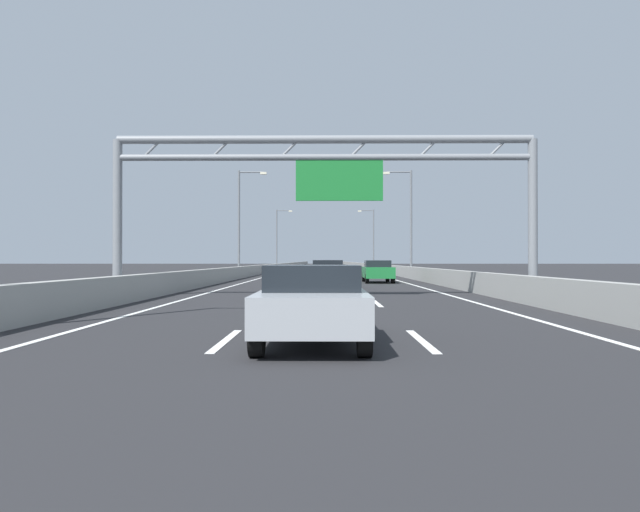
{
  "coord_description": "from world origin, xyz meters",
  "views": [
    {
      "loc": [
        0.03,
        1.96,
        1.49
      ],
      "look_at": [
        -0.49,
        59.43,
        1.88
      ],
      "focal_mm": 32.22,
      "sensor_mm": 36.0,
      "label": 1
    }
  ],
  "objects": [
    {
      "name": "lane_dash_right_9",
      "position": [
        1.8,
        84.5,
        0.01
      ],
      "size": [
        0.16,
        3.0,
        0.01
      ],
      "primitive_type": "cube",
      "color": "white",
      "rests_on": "ground_plane"
    },
    {
      "name": "lane_dash_left_11",
      "position": [
        -1.8,
        102.5,
        0.01
      ],
      "size": [
        0.16,
        3.0,
        0.01
      ],
      "primitive_type": "cube",
      "color": "white",
      "rests_on": "ground_plane"
    },
    {
      "name": "lane_dash_left_2",
      "position": [
        -1.8,
        21.5,
        0.01
      ],
      "size": [
        0.16,
        3.0,
        0.01
      ],
      "primitive_type": "cube",
      "color": "white",
      "rests_on": "ground_plane"
    },
    {
      "name": "edge_line_right",
      "position": [
        5.25,
        88.0,
        0.01
      ],
      "size": [
        0.16,
        176.0,
        0.01
      ],
      "primitive_type": "cube",
      "color": "white",
      "rests_on": "ground_plane"
    },
    {
      "name": "lane_dash_right_6",
      "position": [
        1.8,
        57.5,
        0.01
      ],
      "size": [
        0.16,
        3.0,
        0.01
      ],
      "primitive_type": "cube",
      "color": "white",
      "rests_on": "ground_plane"
    },
    {
      "name": "lane_dash_left_7",
      "position": [
        -1.8,
        66.5,
        0.01
      ],
      "size": [
        0.16,
        3.0,
        0.01
      ],
      "primitive_type": "cube",
      "color": "white",
      "rests_on": "ground_plane"
    },
    {
      "name": "lane_dash_right_1",
      "position": [
        1.8,
        12.5,
        0.01
      ],
      "size": [
        0.16,
        3.0,
        0.01
      ],
      "primitive_type": "cube",
      "color": "white",
      "rests_on": "ground_plane"
    },
    {
      "name": "white_car",
      "position": [
        0.13,
        119.33,
        0.75
      ],
      "size": [
        1.86,
        4.62,
        1.46
      ],
      "color": "silver",
      "rests_on": "ground_plane"
    },
    {
      "name": "barrier_left",
      "position": [
        -6.9,
        110.0,
        0.47
      ],
      "size": [
        0.45,
        220.0,
        0.95
      ],
      "color": "#9E9E99",
      "rests_on": "ground_plane"
    },
    {
      "name": "lane_dash_right_4",
      "position": [
        1.8,
        39.5,
        0.01
      ],
      "size": [
        0.16,
        3.0,
        0.01
      ],
      "primitive_type": "cube",
      "color": "white",
      "rests_on": "ground_plane"
    },
    {
      "name": "lane_dash_right_17",
      "position": [
        1.8,
        156.5,
        0.01
      ],
      "size": [
        0.16,
        3.0,
        0.01
      ],
      "primitive_type": "cube",
      "color": "white",
      "rests_on": "ground_plane"
    },
    {
      "name": "lane_dash_right_12",
      "position": [
        1.8,
        111.5,
        0.01
      ],
      "size": [
        0.16,
        3.0,
        0.01
      ],
      "primitive_type": "cube",
      "color": "white",
      "rests_on": "ground_plane"
    },
    {
      "name": "lane_dash_right_7",
      "position": [
        1.8,
        66.5,
        0.01
      ],
      "size": [
        0.16,
        3.0,
        0.01
      ],
      "primitive_type": "cube",
      "color": "white",
      "rests_on": "ground_plane"
    },
    {
      "name": "lane_dash_right_2",
      "position": [
        1.8,
        21.5,
        0.01
      ],
      "size": [
        0.16,
        3.0,
        0.01
      ],
      "primitive_type": "cube",
      "color": "white",
      "rests_on": "ground_plane"
    },
    {
      "name": "lane_dash_right_13",
      "position": [
        1.8,
        120.5,
        0.01
      ],
      "size": [
        0.16,
        3.0,
        0.01
      ],
      "primitive_type": "cube",
      "color": "white",
      "rests_on": "ground_plane"
    },
    {
      "name": "lane_dash_right_15",
      "position": [
        1.8,
        138.5,
        0.01
      ],
      "size": [
        0.16,
        3.0,
        0.01
      ],
      "primitive_type": "cube",
      "color": "white",
      "rests_on": "ground_plane"
    },
    {
      "name": "lane_dash_left_10",
      "position": [
        -1.8,
        93.5,
        0.01
      ],
      "size": [
        0.16,
        3.0,
        0.01
      ],
      "primitive_type": "cube",
      "color": "white",
      "rests_on": "ground_plane"
    },
    {
      "name": "streetlamp_right_far",
      "position": [
        7.47,
        93.07,
        5.4
      ],
      "size": [
        2.58,
        0.28,
        9.5
      ],
      "color": "slate",
      "rests_on": "ground_plane"
    },
    {
      "name": "lane_dash_left_4",
      "position": [
        -1.8,
        39.5,
        0.01
      ],
      "size": [
        0.16,
        3.0,
        0.01
      ],
      "primitive_type": "cube",
      "color": "white",
      "rests_on": "ground_plane"
    },
    {
      "name": "sign_gantry",
      "position": [
        0.08,
        24.33,
        4.85
      ],
      "size": [
        16.58,
        0.36,
        6.36
      ],
      "color": "gray",
      "rests_on": "ground_plane"
    },
    {
      "name": "lane_dash_left_1",
      "position": [
        -1.8,
        12.5,
        0.01
      ],
      "size": [
        0.16,
        3.0,
        0.01
      ],
      "primitive_type": "cube",
      "color": "white",
      "rests_on": "ground_plane"
    },
    {
      "name": "lane_dash_right_10",
      "position": [
        1.8,
        93.5,
        0.01
      ],
      "size": [
        0.16,
        3.0,
        0.01
      ],
      "primitive_type": "cube",
      "color": "white",
      "rests_on": "ground_plane"
    },
    {
      "name": "lane_dash_left_13",
      "position": [
        -1.8,
        120.5,
        0.01
      ],
      "size": [
        0.16,
        3.0,
        0.01
      ],
      "primitive_type": "cube",
      "color": "white",
      "rests_on": "ground_plane"
    },
    {
      "name": "lane_dash_right_8",
      "position": [
        1.8,
        75.5,
        0.01
      ],
      "size": [
        0.16,
        3.0,
        0.01
      ],
      "primitive_type": "cube",
      "color": "white",
      "rests_on": "ground_plane"
    },
    {
      "name": "lane_dash_left_17",
      "position": [
        -1.8,
        156.5,
        0.01
      ],
      "size": [
        0.16,
        3.0,
        0.01
      ],
      "primitive_type": "cube",
      "color": "white",
      "rests_on": "ground_plane"
    },
    {
      "name": "lane_dash_left_8",
      "position": [
        -1.8,
        75.5,
        0.01
      ],
      "size": [
        0.16,
        3.0,
        0.01
      ],
      "primitive_type": "cube",
      "color": "white",
      "rests_on": "ground_plane"
    },
    {
      "name": "lane_dash_left_15",
      "position": [
        -1.8,
        138.5,
        0.01
      ],
      "size": [
        0.16,
        3.0,
        0.01
      ],
      "primitive_type": "cube",
      "color": "white",
      "rests_on": "ground_plane"
    },
    {
      "name": "lane_dash_right_5",
      "position": [
        1.8,
        48.5,
        0.01
      ],
      "size": [
        0.16,
        3.0,
        0.01
      ],
      "primitive_type": "cube",
      "color": "white",
      "rests_on": "ground_plane"
    },
    {
      "name": "lane_dash_left_14",
      "position": [
        -1.8,
        129.5,
        0.01
      ],
      "size": [
        0.16,
        3.0,
        0.01
      ],
      "primitive_type": "cube",
      "color": "white",
      "rests_on": "ground_plane"
    },
    {
      "name": "lane_dash_left_16",
      "position": [
        -1.8,
        147.5,
        0.01
      ],
      "size": [
        0.16,
        3.0,
        0.01
      ],
      "primitive_type": "cube",
      "color": "white",
      "rests_on": "ground_plane"
    },
    {
      "name": "lane_dash_left_6",
      "position": [
        -1.8,
        57.5,
        0.01
      ],
      "size": [
        0.16,
        3.0,
        0.01
      ],
      "primitive_type": "cube",
      "color": "white",
      "rests_on": "ground_plane"
    },
    {
      "name": "lane_dash_right_14",
      "position": [
        1.8,
        129.5,
        0.01
      ],
      "size": [
        0.16,
        3.0,
        0.01
      ],
      "primitive_type": "cube",
      "color": "white",
      "rests_on": "ground_plane"
    },
    {
      "name": "streetlamp_left_far",
      "position": [
        -7.47,
        93.07,
        5.4
      ],
      "size": [
        2.58,
        0.28,
        9.5
      ],
      "color": "slate",
      "rests_on": "ground_plane"
    },
    {
      "name": "streetlamp_right_mid",
      "position": [
        7.47,
        53.17,
        5.4
      ],
      "size": [
        2.58,
        0.28,
        9.5
      ],
      "color": "slate",
      "rests_on": "ground_plane"
    },
    {
      "name": "ground_plane",
      "position": [
        0.0,
        100.0,
        0.0
      ],
      "size": [
        260.0,
        260.0,
        0.0
      ],
      "primitive_type": "plane",
      "color": "#262628"
    },
    {
      "name": "barrier_right",
      "position": [
        6.9,
        110.0,
        0.47
      ],
      "size": [
        0.45,
        220.0,
        0.95
      ],
      "color": "#9E9E99",
      "rests_on": "ground_plane"
    },
    {
      "name": "lane_dash_left_5",
      "position": [
        -1.8,
        48.5,
        0.01
      ],
      "size": [
        0.16,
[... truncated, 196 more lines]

